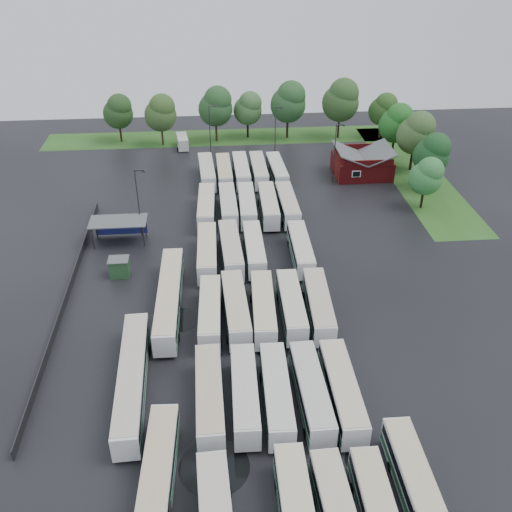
{
  "coord_description": "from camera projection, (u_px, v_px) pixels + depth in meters",
  "views": [
    {
      "loc": [
        -3.41,
        -52.36,
        42.38
      ],
      "look_at": [
        2.0,
        12.0,
        2.5
      ],
      "focal_mm": 40.0,
      "sensor_mm": 36.0,
      "label": 1
    }
  ],
  "objects": [
    {
      "name": "bus_r5c3",
      "position": [
        259.0,
        170.0,
        102.13
      ],
      "size": [
        2.62,
        11.87,
        3.3
      ],
      "rotation": [
        0.0,
        0.0,
        0.01
      ],
      "color": "silver",
      "rests_on": "ground"
    },
    {
      "name": "bus_r5c1",
      "position": [
        224.0,
        172.0,
        101.53
      ],
      "size": [
        2.7,
        11.68,
        3.24
      ],
      "rotation": [
        0.0,
        0.0,
        0.02
      ],
      "color": "silver",
      "rests_on": "ground"
    },
    {
      "name": "artic_bus_west_c",
      "position": [
        132.0,
        379.0,
        57.17
      ],
      "size": [
        3.08,
        18.02,
        3.33
      ],
      "rotation": [
        0.0,
        0.0,
        0.03
      ],
      "color": "silver",
      "rests_on": "ground"
    },
    {
      "name": "utility_hut",
      "position": [
        119.0,
        267.0,
        75.74
      ],
      "size": [
        2.7,
        2.2,
        2.62
      ],
      "color": "#224925",
      "rests_on": "ground"
    },
    {
      "name": "tree_north_4",
      "position": [
        289.0,
        102.0,
        117.39
      ],
      "size": [
        7.34,
        7.34,
        12.15
      ],
      "color": "black",
      "rests_on": "ground"
    },
    {
      "name": "tree_east_3",
      "position": [
        397.0,
        123.0,
        108.62
      ],
      "size": [
        6.51,
        6.51,
        10.78
      ],
      "color": "black",
      "rests_on": "ground"
    },
    {
      "name": "bus_r3c0",
      "position": [
        207.0,
        252.0,
        77.95
      ],
      "size": [
        2.77,
        12.23,
        3.39
      ],
      "rotation": [
        0.0,
        0.0,
        -0.01
      ],
      "color": "silver",
      "rests_on": "ground"
    },
    {
      "name": "ground",
      "position": [
        248.0,
        328.0,
        66.9
      ],
      "size": [
        160.0,
        160.0,
        0.0
      ],
      "primitive_type": "plane",
      "color": "black",
      "rests_on": "ground"
    },
    {
      "name": "lamp_post_nw",
      "position": [
        139.0,
        198.0,
        82.53
      ],
      "size": [
        1.63,
        0.32,
        10.59
      ],
      "color": "#2D2D30",
      "rests_on": "ground"
    },
    {
      "name": "bus_r2c3",
      "position": [
        291.0,
        306.0,
        67.6
      ],
      "size": [
        2.7,
        11.9,
        3.3
      ],
      "rotation": [
        0.0,
        0.0,
        -0.01
      ],
      "color": "silver",
      "rests_on": "ground"
    },
    {
      "name": "lamp_post_back_w",
      "position": [
        210.0,
        127.0,
        109.73
      ],
      "size": [
        1.55,
        0.3,
        10.1
      ],
      "color": "#2D2D30",
      "rests_on": "ground"
    },
    {
      "name": "bus_r5c4",
      "position": [
        277.0,
        171.0,
        102.09
      ],
      "size": [
        2.96,
        11.71,
        3.23
      ],
      "rotation": [
        0.0,
        0.0,
        0.04
      ],
      "color": "silver",
      "rests_on": "ground"
    },
    {
      "name": "west_fence",
      "position": [
        68.0,
        294.0,
        71.79
      ],
      "size": [
        0.1,
        50.0,
        1.2
      ],
      "primitive_type": "cube",
      "color": "#2D2D30",
      "rests_on": "ground"
    },
    {
      "name": "brick_building",
      "position": [
        362.0,
        165.0,
        103.89
      ],
      "size": [
        10.07,
        8.6,
        5.39
      ],
      "color": "maroon",
      "rests_on": "ground"
    },
    {
      "name": "bus_r1c4",
      "position": [
        342.0,
        391.0,
        55.71
      ],
      "size": [
        2.68,
        12.27,
        3.41
      ],
      "rotation": [
        0.0,
        0.0,
        -0.01
      ],
      "color": "silver",
      "rests_on": "ground"
    },
    {
      "name": "bus_r2c4",
      "position": [
        319.0,
        305.0,
        67.65
      ],
      "size": [
        3.16,
        12.27,
        3.38
      ],
      "rotation": [
        0.0,
        0.0,
        -0.05
      ],
      "color": "silver",
      "rests_on": "ground"
    },
    {
      "name": "tree_north_0",
      "position": [
        118.0,
        111.0,
        116.21
      ],
      "size": [
        6.1,
        6.1,
        10.11
      ],
      "color": "#352210",
      "rests_on": "ground"
    },
    {
      "name": "bus_r4c1",
      "position": [
        228.0,
        206.0,
        90.08
      ],
      "size": [
        2.68,
        11.92,
        3.31
      ],
      "rotation": [
        0.0,
        0.0,
        0.01
      ],
      "color": "silver",
      "rests_on": "ground"
    },
    {
      "name": "bus_r3c1",
      "position": [
        231.0,
        250.0,
        78.51
      ],
      "size": [
        3.08,
        12.42,
        3.43
      ],
      "rotation": [
        0.0,
        0.0,
        0.04
      ],
      "color": "silver",
      "rests_on": "ground"
    },
    {
      "name": "bus_r1c2",
      "position": [
        277.0,
        393.0,
        55.47
      ],
      "size": [
        2.82,
        12.01,
        3.33
      ],
      "rotation": [
        0.0,
        0.0,
        -0.02
      ],
      "color": "silver",
      "rests_on": "ground"
    },
    {
      "name": "bus_r1c3",
      "position": [
        311.0,
        392.0,
        55.65
      ],
      "size": [
        2.8,
        12.06,
        3.34
      ],
      "rotation": [
        0.0,
        0.0,
        0.02
      ],
      "color": "silver",
      "rests_on": "ground"
    },
    {
      "name": "grass_strip_east",
      "position": [
        414.0,
        173.0,
        105.61
      ],
      "size": [
        10.0,
        50.0,
        0.01
      ],
      "primitive_type": "cube",
      "color": "#2A591C",
      "rests_on": "ground"
    },
    {
      "name": "tree_north_1",
      "position": [
        161.0,
        112.0,
        114.21
      ],
      "size": [
        6.46,
        6.46,
        10.7
      ],
      "color": "#392716",
      "rests_on": "ground"
    },
    {
      "name": "bus_r5c2",
      "position": [
        241.0,
        171.0,
        101.83
      ],
      "size": [
        2.74,
        12.06,
        3.35
      ],
      "rotation": [
        0.0,
        0.0,
        0.02
      ],
      "color": "silver",
      "rests_on": "ground"
    },
    {
      "name": "bus_r2c2",
      "position": [
        263.0,
        308.0,
        67.15
      ],
      "size": [
        3.07,
        12.21,
        3.37
      ],
      "rotation": [
        0.0,
        0.0,
        -0.04
      ],
      "color": "silver",
      "rests_on": "ground"
    },
    {
      "name": "bus_r2c1",
      "position": [
        236.0,
        308.0,
        67.1
      ],
      "size": [
        3.08,
        12.36,
        3.42
      ],
      "rotation": [
        0.0,
        0.0,
        0.04
      ],
      "color": "silver",
      "rests_on": "ground"
    },
    {
      "name": "bus_r5c0",
      "position": [
        207.0,
        172.0,
        101.39
      ],
      "size": [
        3.15,
        12.1,
        3.34
      ],
      "rotation": [
        0.0,
        0.0,
        0.05
      ],
      "color": "silver",
      "rests_on": "ground"
    },
    {
      "name": "artic_bus_west_b",
      "position": [
        169.0,
        297.0,
        68.93
      ],
      "size": [
        2.93,
        18.48,
        3.42
      ],
      "rotation": [
        0.0,
        0.0,
        -0.02
      ],
      "color": "silver",
      "rests_on": "ground"
    },
    {
      "name": "puddle_2",
      "position": [
        180.0,
        320.0,
        68.28
      ],
      "size": [
        4.77,
        4.77,
        0.01
      ],
      "primitive_type": "cylinder",
      "color": "black",
      "rests_on": "ground"
    },
    {
      "name": "puddle_3",
      "position": [
        273.0,
        351.0,
        63.54
      ],
      "size": [
        3.76,
        3.76,
        0.01
      ],
      "primitive_type": "cylinder",
      "color": "black",
      "rests_on": "ground"
    },
    {
      "name": "tree_east_4",
      "position": [
        384.0,
        109.0,
        118.39
      ],
      "size": [
        5.84,
        5.84,
        9.67
      ],
      "color": "#341E12",
      "rests_on": "ground"
    },
    {
      "name": "puddle_1",
      "position": [
        360.0,
        461.0,
        50.97
      ],
      "size": [
        2.82,
        2.82,
        0.01
      ],
      "primitive_type": "cylinder",
      "color": "black",
      "rests_on": "ground"
    },
    {
      "name": "bus_r2c0",
      "position": [
        210.0,
        312.0,
        66.6
      ],
      "size": [
        2.85,
        11.79,
        3.26
      ],
      "rotation": [
        0.0,
        0.0,
        -0.03
      ],
      "color": "silver",
      "rests_on": "ground"
    },
    {
      "name": "tree_north_6",
      "position": [
        387.0,
        112.0,
        120.01
      ],
      "size": [
        4.81,
        4.81,
        7.97
      ],
      "color": "black",
      "rests_on": "ground"
    },
    {
      "name": "tree_north_3",
      "position": [
        248.0,
        108.0,
        118.52
      ],
      "size": [
        5.95,
        5.95,
        9.86
      ],
      "color": "black",
      "rests_on": "ground"
    },
    {
      "name": "tree_east_2",
      "position": [
        417.0,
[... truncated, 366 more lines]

